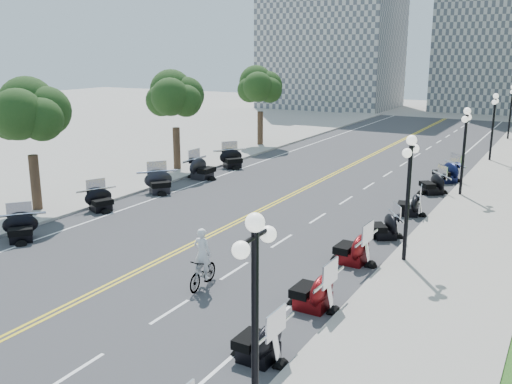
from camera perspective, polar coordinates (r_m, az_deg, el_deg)
The scene contains 47 objects.
ground at distance 23.67m, azimuth -8.84°, elevation -6.40°, with size 160.00×160.00×0.00m, color gray.
road at distance 31.73m, azimuth 2.30°, elevation -0.93°, with size 16.00×90.00×0.01m, color #333335.
centerline_yellow_a at distance 31.78m, azimuth 2.11°, elevation -0.89°, with size 0.12×90.00×0.00m, color yellow.
centerline_yellow_b at distance 31.68m, azimuth 2.49°, elevation -0.95°, with size 0.12×90.00×0.00m, color yellow.
edge_line_north at distance 29.50m, azimuth 13.45°, elevation -2.46°, with size 0.12×90.00×0.00m, color white.
edge_line_south at distance 35.00m, azimuth -7.07°, elevation 0.41°, with size 0.12×90.00×0.00m, color white.
lane_dash_4 at distance 16.37m, azimuth -17.56°, elevation -16.69°, with size 0.12×2.00×0.00m, color white.
lane_dash_5 at distance 18.94m, azimuth -8.61°, elevation -11.74°, with size 0.12×2.00×0.00m, color white.
lane_dash_6 at distance 21.94m, azimuth -2.17°, elevation -7.88°, with size 0.12×2.00×0.00m, color white.
lane_dash_7 at distance 25.23m, azimuth 2.58°, elevation -4.91°, with size 0.12×2.00×0.00m, color white.
lane_dash_8 at distance 28.69m, azimuth 6.18°, elevation -2.62°, with size 0.12×2.00×0.00m, color white.
lane_dash_9 at distance 32.28m, azimuth 8.99°, elevation -0.83°, with size 0.12×2.00×0.00m, color white.
lane_dash_10 at distance 35.95m, azimuth 11.22°, elevation 0.61°, with size 0.12×2.00×0.00m, color white.
lane_dash_11 at distance 39.69m, azimuth 13.04°, elevation 1.78°, with size 0.12×2.00×0.00m, color white.
lane_dash_12 at distance 43.48m, azimuth 14.54°, elevation 2.74°, with size 0.12×2.00×0.00m, color white.
lane_dash_13 at distance 47.30m, azimuth 15.81°, elevation 3.55°, with size 0.12×2.00×0.00m, color white.
lane_dash_14 at distance 51.14m, azimuth 16.89°, elevation 4.23°, with size 0.12×2.00×0.00m, color white.
lane_dash_15 at distance 55.01m, azimuth 17.81°, elevation 4.82°, with size 0.12×2.00×0.00m, color white.
lane_dash_16 at distance 58.90m, azimuth 18.62°, elevation 5.33°, with size 0.12×2.00×0.00m, color white.
lane_dash_17 at distance 62.80m, azimuth 19.33°, elevation 5.77°, with size 0.12×2.00×0.00m, color white.
lane_dash_18 at distance 66.71m, azimuth 19.95°, elevation 6.16°, with size 0.12×2.00×0.00m, color white.
lane_dash_19 at distance 70.64m, azimuth 20.51°, elevation 6.51°, with size 0.12×2.00×0.00m, color white.
sidewalk_north at distance 28.73m, azimuth 21.34°, elevation -3.38°, with size 5.00×90.00×0.15m, color #9E9991.
sidewalk_south at distance 37.51m, azimuth -12.14°, elevation 1.22°, with size 5.00×90.00×0.15m, color #9E9991.
distant_block_a at distance 85.64m, azimuth 7.71°, elevation 17.14°, with size 18.00×14.00×26.00m, color gray.
street_lamp_1 at distance 12.10m, azimuth -0.09°, elevation -13.53°, with size 0.50×1.20×4.90m, color black, non-canonical shape.
street_lamp_2 at distance 22.69m, azimuth 14.93°, elevation -0.73°, with size 0.50×1.20×4.90m, color black, non-canonical shape.
street_lamp_3 at distance 34.22m, azimuth 20.05°, elevation 3.77°, with size 0.50×1.20×4.90m, color black, non-canonical shape.
street_lamp_4 at distance 45.99m, azimuth 22.59°, elevation 5.98°, with size 0.50×1.20×4.90m, color black, non-canonical shape.
street_lamp_5 at distance 57.86m, azimuth 24.10°, elevation 7.28°, with size 0.50×1.20×4.90m, color black, non-canonical shape.
tree_2 at distance 30.91m, azimuth -21.72°, elevation 6.65°, with size 4.80×4.80×9.20m, color #235619, non-canonical shape.
tree_3 at distance 39.54m, azimuth -8.09°, elevation 8.90°, with size 4.80×4.80×9.20m, color #235619, non-canonical shape.
tree_4 at distance 49.60m, azimuth 0.43°, elevation 10.06°, with size 4.80×4.80×9.20m, color #235619, non-canonical shape.
motorcycle_n_4 at distance 15.85m, azimuth 0.25°, elevation -14.43°, with size 1.85×1.85×1.29m, color black, non-canonical shape.
motorcycle_n_5 at distance 18.80m, azimuth 5.74°, elevation -9.54°, with size 2.00×2.00×1.40m, color #590A0C, non-canonical shape.
motorcycle_n_6 at distance 22.81m, azimuth 9.67°, elevation -5.35°, with size 2.02×2.02×1.41m, color #590A0C, non-canonical shape.
motorcycle_n_7 at distance 26.06m, azimuth 12.74°, elevation -3.20°, with size 1.81×1.81×1.27m, color black, non-canonical shape.
motorcycle_n_8 at distance 29.94m, azimuth 15.11°, elevation -1.09°, with size 1.81×1.81×1.27m, color black, non-canonical shape.
motorcycle_n_9 at distance 34.76m, azimuth 17.25°, elevation 0.92°, with size 1.96×1.96×1.37m, color black, non-canonical shape.
motorcycle_n_10 at distance 38.05m, azimuth 18.50°, elevation 2.00°, with size 2.10×2.10×1.47m, color black, non-canonical shape.
motorcycle_s_5 at distance 27.08m, azimuth -22.51°, elevation -3.22°, with size 1.89×1.89×1.33m, color black, non-canonical shape.
motorcycle_s_6 at distance 30.81m, azimuth -15.30°, elevation -0.64°, with size 1.86×1.86×1.30m, color black, non-canonical shape.
motorcycle_s_7 at distance 33.87m, azimuth -9.65°, elevation 1.10°, with size 2.08×2.08×1.46m, color black, non-canonical shape.
motorcycle_s_8 at distance 37.22m, azimuth -5.40°, elevation 2.48°, with size 2.21×2.21×1.55m, color black, non-canonical shape.
motorcycle_s_9 at distance 40.60m, azimuth -2.39°, elevation 3.45°, with size 2.12×2.12×1.48m, color black, non-canonical shape.
bicycle at distance 20.41m, azimuth -5.34°, elevation -8.00°, with size 0.53×1.87×1.12m, color #A51414.
cyclist_rider at distance 19.90m, azimuth -5.43°, elevation -4.04°, with size 0.67×0.44×1.84m, color silver.
Camera 1 is at (13.86, -17.35, 8.20)m, focal length 40.00 mm.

